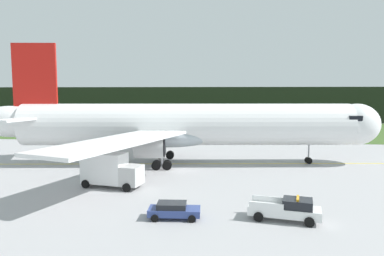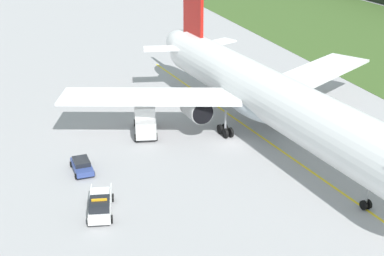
% 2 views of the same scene
% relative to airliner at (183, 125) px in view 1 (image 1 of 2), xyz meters
% --- Properties ---
extents(ground, '(320.00, 320.00, 0.00)m').
position_rel_airliner_xyz_m(ground, '(0.19, -4.25, -5.45)').
color(ground, '#A09FA1').
extents(grass_verge, '(320.00, 47.28, 0.04)m').
position_rel_airliner_xyz_m(grass_verge, '(0.19, 45.88, -5.43)').
color(grass_verge, '#3C5A26').
rests_on(grass_verge, ground).
extents(distant_tree_line, '(288.00, 7.55, 11.73)m').
position_rel_airliner_xyz_m(distant_tree_line, '(0.19, 74.69, 0.42)').
color(distant_tree_line, black).
rests_on(distant_tree_line, ground).
extents(taxiway_centerline_main, '(72.15, 8.47, 0.01)m').
position_rel_airliner_xyz_m(taxiway_centerline_main, '(0.52, 0.06, -5.44)').
color(taxiway_centerline_main, yellow).
rests_on(taxiway_centerline_main, ground).
extents(airliner, '(56.28, 44.89, 16.74)m').
position_rel_airliner_xyz_m(airliner, '(0.00, 0.00, 0.00)').
color(airliner, white).
rests_on(airliner, ground).
extents(ops_pickup_truck, '(5.86, 3.09, 1.94)m').
position_rel_airliner_xyz_m(ops_pickup_truck, '(11.02, -21.18, -4.54)').
color(ops_pickup_truck, white).
rests_on(ops_pickup_truck, ground).
extents(catering_truck, '(6.78, 3.72, 3.82)m').
position_rel_airliner_xyz_m(catering_truck, '(-6.16, -13.00, -3.55)').
color(catering_truck, '#BABAB9').
rests_on(catering_truck, ground).
extents(staff_car, '(4.24, 2.19, 1.30)m').
position_rel_airliner_xyz_m(staff_car, '(2.02, -21.69, -4.75)').
color(staff_car, '#314384').
rests_on(staff_car, ground).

